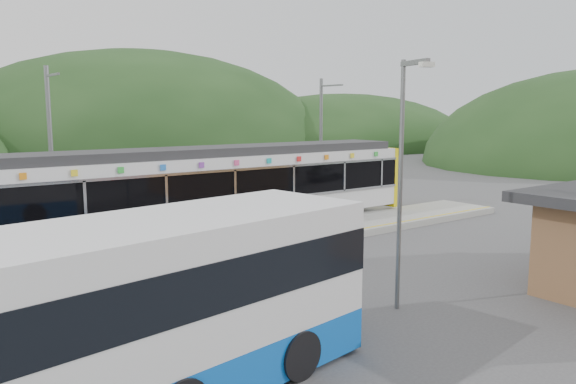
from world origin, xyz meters
TOP-DOWN VIEW (x-y plane):
  - ground at (0.00, 0.00)m, footprint 120.00×120.00m
  - hills at (6.19, 5.29)m, footprint 146.00×149.00m
  - platform at (0.00, 3.30)m, footprint 26.00×3.20m
  - yellow_line at (0.00, 2.00)m, footprint 26.00×0.10m
  - train at (-1.50, 6.00)m, footprint 20.44×3.01m
  - catenary_mast_west at (-7.00, 8.56)m, footprint 0.18×1.80m
  - catenary_mast_east at (7.00, 8.56)m, footprint 0.18×1.80m
  - bus at (-10.78, -5.88)m, footprint 12.47×4.48m
  - lamp_post at (-1.85, -5.13)m, footprint 0.40×1.17m

SIDE VIEW (x-z plane):
  - ground at x=0.00m, z-range 0.00..0.00m
  - hills at x=6.19m, z-range -13.00..13.00m
  - platform at x=0.00m, z-range 0.00..0.30m
  - yellow_line at x=0.00m, z-range 0.30..0.31m
  - bus at x=-10.78m, z-range -0.06..3.27m
  - train at x=-1.50m, z-range 0.19..3.93m
  - catenary_mast_west at x=-7.00m, z-range 0.15..7.15m
  - catenary_mast_east at x=7.00m, z-range 0.15..7.15m
  - lamp_post at x=-1.85m, z-range 0.62..7.13m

